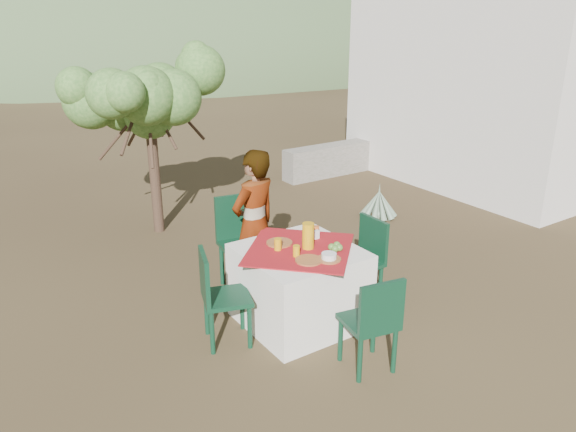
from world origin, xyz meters
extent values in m
plane|color=#322416|center=(0.00, 0.00, 0.00)|extent=(160.00, 160.00, 0.00)
cube|color=white|center=(-0.14, -0.45, 0.38)|extent=(1.02, 1.02, 0.75)
cube|color=maroon|center=(-0.14, -0.45, 0.76)|extent=(1.30, 1.30, 0.01)
cylinder|color=black|center=(-0.45, 0.28, 0.25)|extent=(0.05, 0.05, 0.49)
cylinder|color=black|center=(-0.08, 0.23, 0.25)|extent=(0.05, 0.05, 0.49)
cylinder|color=black|center=(-0.39, 0.65, 0.25)|extent=(0.05, 0.05, 0.49)
cylinder|color=black|center=(-0.02, 0.59, 0.25)|extent=(0.05, 0.05, 0.49)
cube|color=black|center=(-0.24, 0.44, 0.49)|extent=(0.53, 0.53, 0.04)
cube|color=black|center=(-0.20, 0.64, 0.76)|extent=(0.46, 0.11, 0.48)
cylinder|color=black|center=(0.11, -1.24, 0.22)|extent=(0.04, 0.04, 0.43)
cylinder|color=black|center=(-0.21, -1.18, 0.22)|extent=(0.04, 0.04, 0.43)
cylinder|color=black|center=(0.05, -1.56, 0.22)|extent=(0.04, 0.04, 0.43)
cylinder|color=black|center=(-0.27, -1.50, 0.22)|extent=(0.04, 0.04, 0.43)
cube|color=black|center=(-0.08, -1.37, 0.43)|extent=(0.47, 0.47, 0.04)
cube|color=black|center=(-0.12, -1.55, 0.66)|extent=(0.40, 0.11, 0.42)
cylinder|color=black|center=(-0.76, -0.59, 0.22)|extent=(0.04, 0.04, 0.44)
cylinder|color=black|center=(-0.66, -0.27, 0.22)|extent=(0.04, 0.04, 0.44)
cylinder|color=black|center=(-1.08, -0.49, 0.22)|extent=(0.04, 0.04, 0.44)
cylinder|color=black|center=(-0.98, -0.17, 0.22)|extent=(0.04, 0.04, 0.44)
cube|color=black|center=(-0.87, -0.38, 0.44)|extent=(0.52, 0.52, 0.04)
cube|color=black|center=(-1.05, -0.32, 0.67)|extent=(0.16, 0.40, 0.43)
cylinder|color=black|center=(0.42, -0.30, 0.22)|extent=(0.04, 0.04, 0.43)
cylinder|color=black|center=(0.42, -0.62, 0.22)|extent=(0.04, 0.04, 0.43)
cylinder|color=black|center=(0.75, -0.30, 0.22)|extent=(0.04, 0.04, 0.43)
cylinder|color=black|center=(0.75, -0.63, 0.22)|extent=(0.04, 0.04, 0.43)
cube|color=black|center=(0.59, -0.46, 0.43)|extent=(0.41, 0.41, 0.04)
cube|color=black|center=(0.77, -0.46, 0.67)|extent=(0.04, 0.41, 0.42)
imported|color=#8C6651|center=(-0.20, 0.26, 0.78)|extent=(0.65, 0.51, 1.57)
cylinder|color=#3F2C1F|center=(-0.38, 2.53, 0.80)|extent=(0.14, 0.14, 1.60)
sphere|color=#2C5A21|center=(-0.38, 2.53, 1.60)|extent=(0.68, 0.68, 0.68)
sphere|color=#2C5A21|center=(0.25, 2.53, 1.77)|extent=(0.64, 0.64, 0.64)
sphere|color=#2C5A21|center=(-0.95, 2.64, 1.71)|extent=(0.59, 0.59, 0.59)
sphere|color=#2C5A21|center=(-0.27, 3.16, 1.82)|extent=(0.62, 0.62, 0.62)
sphere|color=#2C5A21|center=(-0.32, 1.96, 1.65)|extent=(0.55, 0.55, 0.55)
sphere|color=slate|center=(2.46, 1.27, 0.04)|extent=(0.18, 0.18, 0.18)
cone|color=slate|center=(2.46, 1.27, 0.26)|extent=(0.10, 0.10, 0.51)
cone|color=slate|center=(2.57, 1.27, 0.21)|extent=(0.31, 0.11, 0.43)
cone|color=slate|center=(2.56, 1.33, 0.21)|extent=(0.29, 0.22, 0.44)
cone|color=slate|center=(2.50, 1.38, 0.21)|extent=(0.18, 0.30, 0.44)
cone|color=slate|center=(2.43, 1.38, 0.21)|extent=(0.15, 0.31, 0.44)
cone|color=slate|center=(2.37, 1.35, 0.21)|extent=(0.27, 0.24, 0.45)
cone|color=slate|center=(2.35, 1.28, 0.21)|extent=(0.31, 0.11, 0.43)
cone|color=slate|center=(2.36, 1.21, 0.21)|extent=(0.29, 0.22, 0.44)
cone|color=slate|center=(2.42, 1.17, 0.21)|extent=(0.18, 0.30, 0.44)
cone|color=slate|center=(2.49, 1.16, 0.21)|extent=(0.15, 0.31, 0.44)
cone|color=slate|center=(2.55, 1.20, 0.21)|extent=(0.27, 0.24, 0.45)
cube|color=beige|center=(5.60, 1.80, 1.50)|extent=(3.20, 4.20, 3.00)
cube|color=gray|center=(3.60, 3.40, 0.28)|extent=(2.60, 0.35, 0.55)
ellipsoid|color=#3F542F|center=(12.00, 36.00, 0.00)|extent=(48.00, 48.00, 20.00)
ellipsoid|color=slate|center=(28.00, 46.00, 0.00)|extent=(36.00, 36.00, 14.00)
cylinder|color=brown|center=(-0.22, -0.24, 0.77)|extent=(0.25, 0.25, 0.01)
cylinder|color=brown|center=(-0.22, -0.72, 0.77)|extent=(0.24, 0.24, 0.01)
cylinder|color=orange|center=(-0.32, -0.36, 0.82)|extent=(0.07, 0.07, 0.11)
cylinder|color=orange|center=(-0.25, -0.57, 0.81)|extent=(0.06, 0.06, 0.10)
cylinder|color=orange|center=(-0.06, -0.48, 0.88)|extent=(0.11, 0.11, 0.24)
cylinder|color=brown|center=(-0.06, -0.79, 0.77)|extent=(0.22, 0.22, 0.01)
cylinder|color=silver|center=(-0.06, -0.79, 0.80)|extent=(0.13, 0.13, 0.05)
cylinder|color=#CD5D24|center=(0.18, -0.28, 0.81)|extent=(0.06, 0.06, 0.10)
cylinder|color=#CD5D24|center=(0.12, -0.19, 0.81)|extent=(0.06, 0.06, 0.09)
cube|color=silver|center=(0.13, -0.34, 0.80)|extent=(0.07, 0.04, 0.09)
sphere|color=#50812E|center=(0.09, -0.65, 0.80)|extent=(0.07, 0.07, 0.07)
sphere|color=#50812E|center=(0.15, -0.64, 0.80)|extent=(0.07, 0.07, 0.07)
sphere|color=#50812E|center=(0.13, -0.70, 0.80)|extent=(0.07, 0.07, 0.07)
sphere|color=#50812E|center=(0.09, -0.70, 0.80)|extent=(0.07, 0.07, 0.07)
camera|label=1|loc=(-2.86, -4.34, 2.85)|focal=35.00mm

